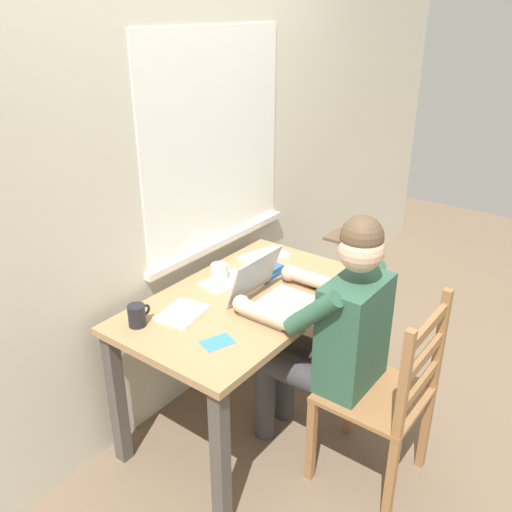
# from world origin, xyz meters

# --- Properties ---
(ground_plane) EXTENTS (8.00, 8.00, 0.00)m
(ground_plane) POSITION_xyz_m (0.00, 0.00, 0.00)
(ground_plane) COLOR brown
(back_wall) EXTENTS (6.00, 0.08, 2.60)m
(back_wall) POSITION_xyz_m (0.01, 0.44, 1.30)
(back_wall) COLOR beige
(back_wall) RESTS_ON ground
(desk) EXTENTS (1.22, 0.72, 0.74)m
(desk) POSITION_xyz_m (0.00, 0.00, 0.63)
(desk) COLOR #9E7A51
(desk) RESTS_ON ground
(seated_person) EXTENTS (0.50, 0.60, 1.25)m
(seated_person) POSITION_xyz_m (0.06, -0.43, 0.69)
(seated_person) COLOR #2D5642
(seated_person) RESTS_ON ground
(wooden_chair) EXTENTS (0.42, 0.42, 0.94)m
(wooden_chair) POSITION_xyz_m (0.06, -0.71, 0.46)
(wooden_chair) COLOR olive
(wooden_chair) RESTS_ON ground
(laptop) EXTENTS (0.33, 0.31, 0.23)m
(laptop) POSITION_xyz_m (0.02, -0.13, 0.79)
(laptop) COLOR #ADAFB2
(laptop) RESTS_ON desk
(computer_mouse) EXTENTS (0.06, 0.10, 0.03)m
(computer_mouse) POSITION_xyz_m (0.29, -0.21, 0.75)
(computer_mouse) COLOR black
(computer_mouse) RESTS_ON desk
(coffee_mug_white) EXTENTS (0.12, 0.08, 0.09)m
(coffee_mug_white) POSITION_xyz_m (0.05, 0.20, 0.78)
(coffee_mug_white) COLOR silver
(coffee_mug_white) RESTS_ON desk
(coffee_mug_dark) EXTENTS (0.11, 0.08, 0.10)m
(coffee_mug_dark) POSITION_xyz_m (-0.47, 0.22, 0.78)
(coffee_mug_dark) COLOR black
(coffee_mug_dark) RESTS_ON desk
(book_stack_main) EXTENTS (0.18, 0.15, 0.05)m
(book_stack_main) POSITION_xyz_m (0.24, 0.06, 0.76)
(book_stack_main) COLOR #2D5B9E
(book_stack_main) RESTS_ON desk
(paper_pile_near_laptop) EXTENTS (0.28, 0.21, 0.02)m
(paper_pile_near_laptop) POSITION_xyz_m (0.40, 0.18, 0.75)
(paper_pile_near_laptop) COLOR white
(paper_pile_near_laptop) RESTS_ON desk
(paper_pile_back_corner) EXTENTS (0.26, 0.19, 0.01)m
(paper_pile_back_corner) POSITION_xyz_m (0.06, 0.17, 0.74)
(paper_pile_back_corner) COLOR silver
(paper_pile_back_corner) RESTS_ON desk
(paper_pile_side) EXTENTS (0.24, 0.20, 0.01)m
(paper_pile_side) POSITION_xyz_m (-0.29, 0.12, 0.74)
(paper_pile_side) COLOR white
(paper_pile_side) RESTS_ON desk
(landscape_photo_print) EXTENTS (0.15, 0.13, 0.00)m
(landscape_photo_print) POSITION_xyz_m (-0.37, -0.14, 0.74)
(landscape_photo_print) COLOR teal
(landscape_photo_print) RESTS_ON desk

